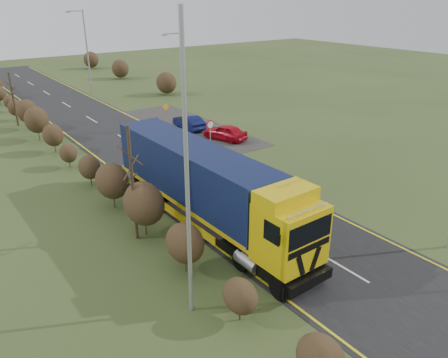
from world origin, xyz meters
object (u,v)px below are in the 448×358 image
car_red_hatchback (225,132)px  speed_sign (210,129)px  car_blue_sedan (189,122)px  lorry (206,184)px

car_red_hatchback → speed_sign: bearing=15.2°
car_blue_sedan → car_red_hatchback: bearing=101.4°
car_red_hatchback → speed_sign: size_ratio=1.52×
speed_sign → car_blue_sedan: bearing=72.9°
lorry → car_red_hatchback: lorry is taller
lorry → speed_sign: size_ratio=5.96×
lorry → speed_sign: bearing=53.5°
car_red_hatchback → car_blue_sedan: size_ratio=0.99×
lorry → car_blue_sedan: 18.69m
lorry → car_red_hatchback: bearing=49.0°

